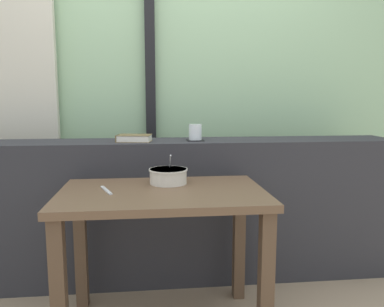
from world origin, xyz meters
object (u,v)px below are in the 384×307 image
(breakfast_table, at_px, (163,217))
(juice_glass, at_px, (195,133))
(soup_bowl, at_px, (168,176))
(coaster_square, at_px, (195,140))
(closed_book, at_px, (134,138))
(fork_utensil, at_px, (106,190))

(breakfast_table, height_order, juice_glass, juice_glass)
(juice_glass, distance_m, soup_bowl, 0.45)
(soup_bowl, bearing_deg, juice_glass, 64.17)
(coaster_square, height_order, soup_bowl, coaster_square)
(closed_book, xyz_separation_m, soup_bowl, (0.18, -0.37, -0.16))
(juice_glass, distance_m, closed_book, 0.36)
(soup_bowl, bearing_deg, breakfast_table, -103.17)
(breakfast_table, distance_m, closed_book, 0.62)
(breakfast_table, bearing_deg, fork_utensil, 174.70)
(breakfast_table, relative_size, closed_book, 4.49)
(coaster_square, distance_m, closed_book, 0.36)
(coaster_square, relative_size, fork_utensil, 0.59)
(coaster_square, bearing_deg, breakfast_table, -112.43)
(breakfast_table, height_order, coaster_square, coaster_square)
(breakfast_table, bearing_deg, juice_glass, 67.57)
(breakfast_table, distance_m, fork_utensil, 0.29)
(soup_bowl, height_order, fork_utensil, soup_bowl)
(closed_book, bearing_deg, juice_glass, 1.33)
(juice_glass, relative_size, fork_utensil, 0.55)
(juice_glass, xyz_separation_m, closed_book, (-0.36, -0.01, -0.03))
(coaster_square, xyz_separation_m, soup_bowl, (-0.18, -0.37, -0.14))
(coaster_square, height_order, fork_utensil, coaster_square)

